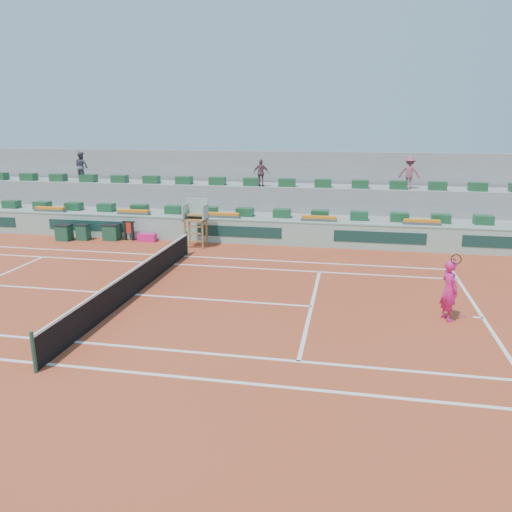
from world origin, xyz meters
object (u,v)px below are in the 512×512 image
(umpire_chair, at_px, (196,216))
(tennis_player, at_px, (449,290))
(player_bag, at_px, (147,237))
(drink_cooler_a, at_px, (112,232))

(umpire_chair, bearing_deg, tennis_player, -36.23)
(player_bag, bearing_deg, drink_cooler_a, -179.56)
(umpire_chair, bearing_deg, drink_cooler_a, 174.08)
(player_bag, distance_m, drink_cooler_a, 1.98)
(player_bag, height_order, umpire_chair, umpire_chair)
(player_bag, relative_size, drink_cooler_a, 1.11)
(umpire_chair, height_order, drink_cooler_a, umpire_chair)
(drink_cooler_a, relative_size, tennis_player, 0.37)
(player_bag, distance_m, umpire_chair, 3.22)
(drink_cooler_a, xyz_separation_m, tennis_player, (15.56, -8.34, 0.56))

